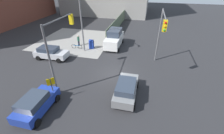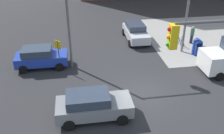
{
  "view_description": "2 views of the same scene",
  "coord_description": "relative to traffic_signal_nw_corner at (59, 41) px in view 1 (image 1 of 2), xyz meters",
  "views": [
    {
      "loc": [
        -13.91,
        -3.07,
        9.44
      ],
      "look_at": [
        -0.65,
        0.12,
        1.28
      ],
      "focal_mm": 24.0,
      "sensor_mm": 36.0,
      "label": 1
    },
    {
      "loc": [
        -4.03,
        -13.17,
        9.54
      ],
      "look_at": [
        -1.75,
        1.49,
        1.34
      ],
      "focal_mm": 40.0,
      "sensor_mm": 36.0,
      "label": 2
    }
  ],
  "objects": [
    {
      "name": "van_white_delivery",
      "position": [
        10.55,
        -2.7,
        -3.31
      ],
      "size": [
        5.4,
        2.32,
        2.62
      ],
      "color": "white",
      "rests_on": "ground"
    },
    {
      "name": "mailbox_blue",
      "position": [
        8.86,
        0.5,
        -3.83
      ],
      "size": [
        0.56,
        0.64,
        1.43
      ],
      "color": "navy",
      "rests_on": "ground"
    },
    {
      "name": "sidewalk_corner",
      "position": [
        11.66,
        4.5,
        -4.59
      ],
      "size": [
        12.0,
        12.0,
        0.01
      ],
      "primitive_type": "cube",
      "color": "gray",
      "rests_on": "ground"
    },
    {
      "name": "street_lamp_corner",
      "position": [
        7.59,
        1.04,
        0.11
      ],
      "size": [
        2.1,
        1.95,
        8.0
      ],
      "color": "slate",
      "rests_on": "ground"
    },
    {
      "name": "hatchback_silver",
      "position": [
        4.42,
        4.59,
        -3.75
      ],
      "size": [
        2.02,
        4.4,
        1.62
      ],
      "color": "#B7BABF",
      "rests_on": "ground"
    },
    {
      "name": "traffic_signal_nw_corner",
      "position": [
        0.0,
        0.0,
        0.0
      ],
      "size": [
        4.9,
        0.36,
        6.5
      ],
      "color": "#59595B",
      "rests_on": "ground"
    },
    {
      "name": "ground_plane",
      "position": [
        2.66,
        -4.5,
        -4.59
      ],
      "size": [
        120.0,
        120.0,
        0.0
      ],
      "primitive_type": "plane",
      "color": "#28282B"
    },
    {
      "name": "warning_sign_two_way",
      "position": [
        -2.74,
        -0.3,
        -2.96
      ],
      "size": [
        0.48,
        0.48,
        2.4
      ],
      "color": "#4C4C4C",
      "rests_on": "ground"
    },
    {
      "name": "coupe_gray",
      "position": [
        -0.72,
        -6.35,
        -3.75
      ],
      "size": [
        4.29,
        2.02,
        1.62
      ],
      "color": "slate",
      "rests_on": "ground"
    },
    {
      "name": "sedan_blue",
      "position": [
        -4.2,
        0.34,
        -3.75
      ],
      "size": [
        3.94,
        2.02,
        1.62
      ],
      "color": "#1E389E",
      "rests_on": "ground"
    },
    {
      "name": "bicycle_leaning_on_fence",
      "position": [
        8.26,
        2.7,
        -4.25
      ],
      "size": [
        0.05,
        1.75,
        0.97
      ],
      "color": "black",
      "rests_on": "ground"
    },
    {
      "name": "bicycle_at_crosswalk",
      "position": [
        -4.15,
        1.5,
        -4.25
      ],
      "size": [
        1.75,
        0.05,
        0.97
      ],
      "color": "black",
      "rests_on": "ground"
    },
    {
      "name": "pedestrian_crossing",
      "position": [
        9.46,
        2.9,
        -3.72
      ],
      "size": [
        0.36,
        0.36,
        1.68
      ],
      "rotation": [
        0.0,
        0.0,
        0.68
      ],
      "color": "#2D664C",
      "rests_on": "ground"
    },
    {
      "name": "traffic_signal_se_corner",
      "position": [
        5.22,
        -9.0,
        0.01
      ],
      "size": [
        5.11,
        0.36,
        6.5
      ],
      "color": "#59595B",
      "rests_on": "ground"
    },
    {
      "name": "construction_fence",
      "position": [
        20.8,
        -1.3,
        -3.39
      ],
      "size": [
        20.29,
        0.12,
        2.4
      ],
      "primitive_type": "cube",
      "color": "#56664C",
      "rests_on": "ground"
    }
  ]
}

